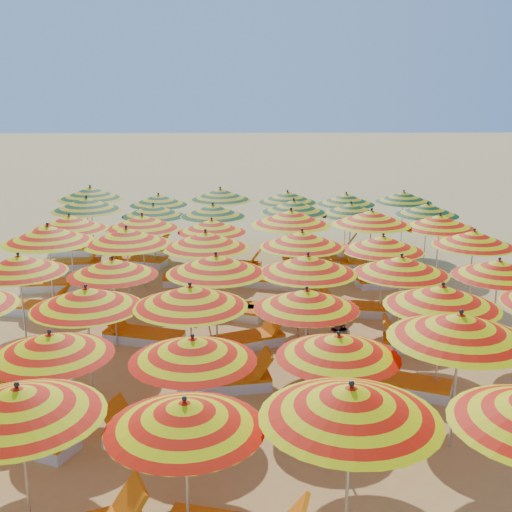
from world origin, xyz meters
name	(u,v)px	position (x,y,z in m)	size (l,w,h in m)	color
ground	(256,330)	(0.00, 0.00, 0.00)	(120.00, 120.00, 0.00)	#D4B55E
umbrella_1	(18,402)	(-2.86, -6.90, 1.86)	(2.48, 2.48, 2.12)	silver
umbrella_2	(185,415)	(-0.93, -7.02, 1.75)	(2.49, 2.49, 1.98)	silver
umbrella_3	(351,402)	(0.94, -7.14, 1.95)	(2.74, 2.74, 2.22)	silver
umbrella_7	(50,345)	(-3.10, -4.89, 1.72)	(2.04, 2.04, 1.96)	silver
umbrella_8	(193,349)	(-1.00, -5.11, 1.73)	(2.00, 2.00, 1.97)	silver
umbrella_9	(338,346)	(1.11, -4.99, 1.72)	(2.31, 2.31, 1.95)	silver
umbrella_10	(460,327)	(2.90, -4.91, 1.97)	(2.52, 2.52, 2.24)	silver
umbrella_13	(86,298)	(-3.00, -3.07, 1.82)	(2.46, 2.46, 2.07)	silver
umbrella_14	(190,296)	(-1.19, -3.13, 1.87)	(2.20, 2.20, 2.12)	silver
umbrella_15	(307,299)	(0.83, -2.98, 1.75)	(2.21, 2.21, 1.99)	silver
umbrella_16	(442,296)	(3.15, -3.23, 1.88)	(2.59, 2.59, 2.13)	silver
umbrella_18	(19,264)	(-4.90, -0.91, 1.83)	(2.51, 2.51, 2.08)	silver
umbrella_19	(113,267)	(-2.99, -0.88, 1.75)	(2.18, 2.18, 1.98)	silver
umbrella_20	(216,264)	(-0.84, -1.21, 1.89)	(2.39, 2.39, 2.15)	silver
umbrella_21	(308,264)	(1.02, -1.18, 1.88)	(2.36, 2.36, 2.13)	silver
umbrella_22	(401,265)	(2.94, -1.11, 1.83)	(2.23, 2.23, 2.08)	silver
umbrella_23	(499,269)	(4.94, -1.15, 1.76)	(2.35, 2.35, 2.00)	silver
umbrella_24	(48,234)	(-4.87, 1.07, 2.00)	(2.47, 2.47, 2.28)	silver
umbrella_25	(126,236)	(-3.03, 1.05, 1.95)	(2.58, 2.58, 2.21)	silver
umbrella_26	(205,240)	(-1.17, 0.83, 1.90)	(2.14, 2.14, 2.16)	silver
umbrella_27	(302,239)	(1.09, 1.03, 1.87)	(2.56, 2.56, 2.12)	silver
umbrella_28	(383,243)	(2.97, 0.84, 1.80)	(2.31, 2.31, 2.05)	silver
umbrella_29	(474,238)	(5.23, 1.18, 1.83)	(2.42, 2.42, 2.08)	silver
umbrella_30	(69,222)	(-4.88, 2.95, 1.88)	(2.47, 2.47, 2.13)	silver
umbrella_31	(142,222)	(-3.00, 3.14, 1.84)	(2.10, 2.10, 2.09)	silver
umbrella_32	(212,226)	(-1.15, 3.20, 1.72)	(1.97, 1.97, 1.95)	silver
umbrella_33	(291,217)	(0.97, 3.01, 1.98)	(2.72, 2.72, 2.25)	silver
umbrella_34	(371,218)	(3.12, 3.04, 1.96)	(2.49, 2.49, 2.23)	silver
umbrella_35	(440,222)	(4.92, 2.95, 1.86)	(2.20, 2.20, 2.11)	silver
umbrella_36	(87,204)	(-4.93, 5.09, 1.97)	(2.20, 2.20, 2.24)	silver
umbrella_37	(153,210)	(-2.98, 5.16, 1.76)	(2.48, 2.48, 2.00)	silver
umbrella_38	(213,210)	(-1.20, 4.90, 1.81)	(2.11, 2.11, 2.05)	silver
umbrella_39	(294,206)	(1.19, 5.10, 1.88)	(2.45, 2.45, 2.14)	silver
umbrella_40	(351,209)	(2.90, 5.07, 1.80)	(2.49, 2.49, 2.05)	silver
umbrella_41	(427,209)	(5.20, 5.14, 1.77)	(2.47, 2.47, 2.01)	silver
umbrella_42	(90,193)	(-5.24, 6.92, 1.99)	(2.65, 2.65, 2.26)	silver
umbrella_43	(158,200)	(-3.07, 7.01, 1.75)	(2.29, 2.29, 1.99)	silver
umbrella_44	(220,194)	(-1.06, 7.08, 1.91)	(2.51, 2.51, 2.17)	silver
umbrella_45	(287,197)	(1.13, 7.02, 1.83)	(2.54, 2.54, 2.08)	silver
umbrella_46	(346,199)	(3.05, 6.99, 1.77)	(2.30, 2.30, 2.01)	silver
umbrella_47	(404,197)	(5.00, 7.27, 1.78)	(2.47, 2.47, 2.02)	silver
lounger_3	(22,436)	(-3.69, -4.76, 0.15)	(1.82, 1.22, 0.69)	white
lounger_4	(157,441)	(-1.59, -4.93, 0.15)	(1.83, 1.15, 0.69)	white
lounger_6	(0,392)	(-4.58, -3.27, 0.15)	(1.75, 0.64, 0.69)	white
lounger_7	(226,381)	(-0.60, -2.93, 0.15)	(1.80, 0.86, 0.69)	white
lounger_8	(400,383)	(2.55, -3.05, 0.15)	(1.82, 1.21, 0.69)	white
lounger_9	(142,335)	(-2.48, -0.68, 0.15)	(1.83, 1.05, 0.69)	white
lounger_10	(246,340)	(-0.24, -0.98, 0.15)	(1.82, 1.22, 0.69)	white
lounger_11	(422,344)	(3.45, -1.24, 0.15)	(1.81, 0.89, 0.69)	white
lounger_12	(462,341)	(4.34, -1.10, 0.15)	(1.83, 1.09, 0.69)	white
lounger_13	(35,308)	(-5.37, 1.14, 0.15)	(1.80, 0.83, 0.69)	white
lounger_14	(228,310)	(-0.66, 0.92, 0.15)	(1.82, 1.24, 0.69)	white
lounger_15	(280,308)	(0.59, 1.01, 0.15)	(1.77, 0.69, 0.69)	white
lounger_16	(354,308)	(2.37, 0.99, 0.15)	(1.81, 0.88, 0.69)	white
lounger_17	(52,284)	(-5.48, 2.99, 0.15)	(1.78, 0.73, 0.69)	white
lounger_18	(195,279)	(-1.65, 3.45, 0.15)	(1.79, 0.78, 0.69)	white
lounger_19	(271,281)	(0.46, 3.19, 0.15)	(1.82, 1.02, 0.69)	white
lounger_20	(386,281)	(3.62, 3.15, 0.15)	(1.81, 0.90, 0.69)	white
lounger_21	(74,264)	(-5.43, 5.04, 0.15)	(1.80, 0.82, 0.69)	white
lounger_22	(137,260)	(-3.58, 5.41, 0.15)	(1.83, 1.07, 0.69)	white
lounger_23	(234,266)	(-0.60, 4.78, 0.15)	(1.82, 0.96, 0.69)	white
lounger_24	(309,261)	(1.69, 5.23, 0.15)	(1.76, 0.66, 0.69)	white
lounger_25	(366,264)	(3.40, 4.94, 0.15)	(1.73, 0.58, 0.69)	white
lounger_26	(74,250)	(-5.84, 6.72, 0.15)	(1.75, 0.62, 0.69)	white
lounger_27	(144,249)	(-3.58, 6.82, 0.15)	(1.83, 1.09, 0.69)	white
lounger_28	(330,249)	(2.55, 6.74, 0.15)	(1.83, 1.12, 0.69)	white
beachgoer_a	(302,306)	(1.00, -0.35, 0.68)	(0.49, 0.32, 1.35)	#DFA97D
beachgoer_b	(337,344)	(1.48, -2.44, 0.67)	(0.65, 0.51, 1.34)	tan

